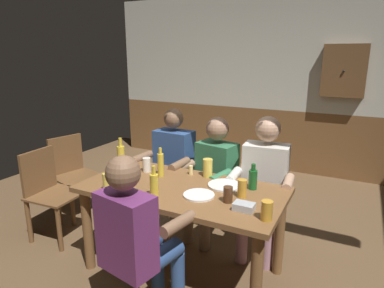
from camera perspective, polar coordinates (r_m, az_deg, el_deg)
ground_plane at (r=3.13m, az=-0.33°, el=-19.31°), size 6.70×6.70×0.00m
back_wall_upper at (r=5.28m, az=14.53°, el=14.98°), size 5.50×0.12×1.71m
back_wall_wainscot at (r=5.44m, az=13.62°, el=0.87°), size 5.50×0.12×0.94m
dining_table at (r=2.71m, az=-1.71°, el=-9.66°), size 1.60×0.82×0.75m
person_0 at (r=3.43m, az=-3.69°, el=-3.42°), size 0.54×0.53×1.24m
person_1 at (r=3.24m, az=3.56°, el=-4.83°), size 0.55×0.60×1.20m
person_2 at (r=3.08m, az=12.14°, el=-5.81°), size 0.56×0.56×1.24m
person_3 at (r=2.23m, az=-9.38°, el=-15.03°), size 0.54×0.56×1.21m
chair_empty_near_right at (r=4.01m, az=-19.65°, el=-4.66°), size 0.53×0.53×0.88m
chair_empty_far_end at (r=3.57m, az=-23.10°, el=-7.43°), size 0.47×0.47×0.88m
table_candle at (r=2.92m, az=-0.19°, el=-4.48°), size 0.04×0.04×0.08m
condiment_caddy at (r=2.31m, az=8.86°, el=-10.52°), size 0.14×0.10×0.05m
plate_0 at (r=2.70m, az=5.56°, el=-7.01°), size 0.26×0.26×0.01m
plate_1 at (r=2.51m, az=1.18°, el=-8.71°), size 0.23×0.23×0.01m
bottle_0 at (r=2.87m, az=-5.43°, el=-3.48°), size 0.05×0.05×0.25m
bottle_1 at (r=2.64m, az=10.35°, el=-5.86°), size 0.07×0.07×0.21m
bottle_2 at (r=2.45m, az=-6.48°, el=-7.06°), size 0.06×0.06×0.25m
bottle_3 at (r=3.15m, az=-12.01°, el=-1.99°), size 0.07×0.07×0.28m
pint_glass_0 at (r=3.01m, az=-7.73°, el=-3.53°), size 0.07×0.07×0.13m
pint_glass_1 at (r=2.65m, az=-14.31°, el=-6.36°), size 0.06×0.06×0.14m
pint_glass_2 at (r=2.86m, az=2.70°, el=-4.09°), size 0.08×0.08×0.16m
pint_glass_3 at (r=2.40m, az=6.15°, el=-8.57°), size 0.07×0.07×0.12m
pint_glass_4 at (r=2.20m, az=12.65°, el=-11.04°), size 0.07×0.07×0.13m
pint_glass_5 at (r=2.49m, az=8.54°, el=-7.51°), size 0.07×0.07×0.14m
wall_dart_cabinet at (r=5.03m, az=24.53°, el=11.29°), size 0.56×0.15×0.70m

